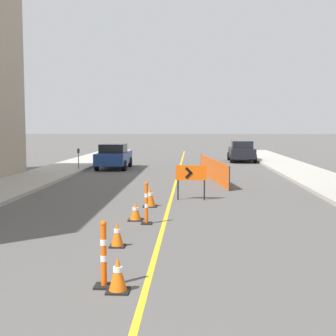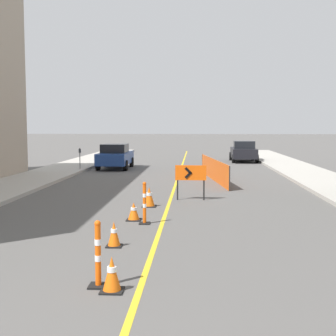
# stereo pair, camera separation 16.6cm
# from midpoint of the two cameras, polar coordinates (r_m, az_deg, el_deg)

# --- Properties ---
(lane_stripe) EXTENTS (0.12, 48.96, 0.01)m
(lane_stripe) POSITION_cam_midpoint_polar(r_m,az_deg,el_deg) (25.90, 1.00, -0.89)
(lane_stripe) COLOR gold
(lane_stripe) RESTS_ON ground_plane
(sidewalk_left) EXTENTS (3.02, 48.96, 0.15)m
(sidewalk_left) POSITION_cam_midpoint_polar(r_m,az_deg,el_deg) (27.10, -14.39, -0.63)
(sidewalk_left) COLOR #ADA89E
(sidewalk_left) RESTS_ON ground_plane
(sidewalk_right) EXTENTS (3.02, 48.96, 0.15)m
(sidewalk_right) POSITION_cam_midpoint_polar(r_m,az_deg,el_deg) (26.65, 16.67, -0.78)
(sidewalk_right) COLOR #ADA89E
(sidewalk_right) RESTS_ON ground_plane
(traffic_cone_second) EXTENTS (0.38, 0.38, 0.60)m
(traffic_cone_second) POSITION_cam_midpoint_polar(r_m,az_deg,el_deg) (8.00, -6.74, -12.76)
(traffic_cone_second) COLOR black
(traffic_cone_second) RESTS_ON ground_plane
(traffic_cone_third) EXTENTS (0.35, 0.35, 0.58)m
(traffic_cone_third) POSITION_cam_midpoint_polar(r_m,az_deg,el_deg) (10.81, -6.65, -8.05)
(traffic_cone_third) COLOR black
(traffic_cone_third) RESTS_ON ground_plane
(traffic_cone_fourth) EXTENTS (0.42, 0.42, 0.53)m
(traffic_cone_fourth) POSITION_cam_midpoint_polar(r_m,az_deg,el_deg) (13.69, -4.34, -5.32)
(traffic_cone_fourth) COLOR black
(traffic_cone_fourth) RESTS_ON ground_plane
(traffic_cone_fifth) EXTENTS (0.47, 0.47, 0.67)m
(traffic_cone_fifth) POSITION_cam_midpoint_polar(r_m,az_deg,el_deg) (15.93, -2.50, -3.55)
(traffic_cone_fifth) COLOR black
(traffic_cone_fifth) RESTS_ON ground_plane
(delineator_post_front) EXTENTS (0.32, 0.32, 1.16)m
(delineator_post_front) POSITION_cam_midpoint_polar(r_m,az_deg,el_deg) (8.19, -8.42, -10.87)
(delineator_post_front) COLOR black
(delineator_post_front) RESTS_ON ground_plane
(delineator_post_rear) EXTENTS (0.30, 0.30, 1.19)m
(delineator_post_rear) POSITION_cam_midpoint_polar(r_m,az_deg,el_deg) (13.13, -3.00, -4.63)
(delineator_post_rear) COLOR black
(delineator_post_rear) RESTS_ON ground_plane
(arrow_barricade_primary) EXTENTS (1.15, 0.12, 1.29)m
(arrow_barricade_primary) POSITION_cam_midpoint_polar(r_m,az_deg,el_deg) (17.28, 2.57, -0.81)
(arrow_barricade_primary) COLOR #EF560C
(arrow_barricade_primary) RESTS_ON ground_plane
(safety_mesh_fence) EXTENTS (1.07, 7.97, 1.07)m
(safety_mesh_fence) POSITION_cam_midpoint_polar(r_m,az_deg,el_deg) (23.69, 5.30, -0.19)
(safety_mesh_fence) COLOR #EF560C
(safety_mesh_fence) RESTS_ON ground_plane
(parked_car_curb_near) EXTENTS (1.93, 4.31, 1.59)m
(parked_car_curb_near) POSITION_cam_midpoint_polar(r_m,az_deg,el_deg) (30.03, -6.78, 1.44)
(parked_car_curb_near) COLOR navy
(parked_car_curb_near) RESTS_ON ground_plane
(parked_car_curb_mid) EXTENTS (1.95, 4.35, 1.59)m
(parked_car_curb_mid) POSITION_cam_midpoint_polar(r_m,az_deg,el_deg) (36.08, 8.83, 2.04)
(parked_car_curb_mid) COLOR black
(parked_car_curb_mid) RESTS_ON ground_plane
(parking_meter_far_curb) EXTENTS (0.12, 0.11, 1.24)m
(parking_meter_far_curb) POSITION_cam_midpoint_polar(r_m,az_deg,el_deg) (28.63, -11.03, 1.66)
(parking_meter_far_curb) COLOR #4C4C51
(parking_meter_far_curb) RESTS_ON sidewalk_left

